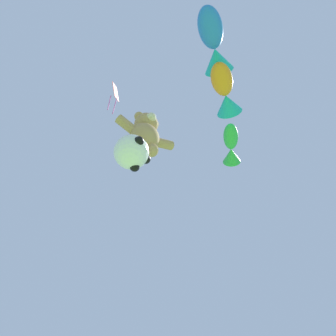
{
  "coord_description": "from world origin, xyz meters",
  "views": [
    {
      "loc": [
        -3.47,
        -1.79,
        1.17
      ],
      "look_at": [
        -0.25,
        3.63,
        10.49
      ],
      "focal_mm": 40.0,
      "sensor_mm": 36.0,
      "label": 1
    }
  ],
  "objects_px": {
    "fish_kite_emerald": "(231,146)",
    "fish_kite_tangerine": "(225,92)",
    "teddy_bear_kite": "(145,133)",
    "fish_kite_cobalt": "(214,44)",
    "soccer_ball_kite": "(132,152)",
    "diamond_kite": "(115,95)"
  },
  "relations": [
    {
      "from": "fish_kite_emerald",
      "to": "fish_kite_tangerine",
      "type": "height_order",
      "value": "fish_kite_tangerine"
    },
    {
      "from": "fish_kite_tangerine",
      "to": "teddy_bear_kite",
      "type": "bearing_deg",
      "value": 134.15
    },
    {
      "from": "teddy_bear_kite",
      "to": "fish_kite_tangerine",
      "type": "xyz_separation_m",
      "value": [
        2.11,
        -2.17,
        1.78
      ]
    },
    {
      "from": "fish_kite_cobalt",
      "to": "fish_kite_tangerine",
      "type": "bearing_deg",
      "value": 43.14
    },
    {
      "from": "soccer_ball_kite",
      "to": "fish_kite_cobalt",
      "type": "height_order",
      "value": "fish_kite_cobalt"
    },
    {
      "from": "diamond_kite",
      "to": "soccer_ball_kite",
      "type": "bearing_deg",
      "value": -53.63
    },
    {
      "from": "teddy_bear_kite",
      "to": "fish_kite_emerald",
      "type": "bearing_deg",
      "value": -7.42
    },
    {
      "from": "soccer_ball_kite",
      "to": "diamond_kite",
      "type": "relative_size",
      "value": 0.45
    },
    {
      "from": "fish_kite_emerald",
      "to": "teddy_bear_kite",
      "type": "bearing_deg",
      "value": 172.58
    },
    {
      "from": "teddy_bear_kite",
      "to": "fish_kite_tangerine",
      "type": "distance_m",
      "value": 3.51
    },
    {
      "from": "soccer_ball_kite",
      "to": "fish_kite_cobalt",
      "type": "relative_size",
      "value": 0.5
    },
    {
      "from": "fish_kite_tangerine",
      "to": "diamond_kite",
      "type": "height_order",
      "value": "diamond_kite"
    },
    {
      "from": "fish_kite_cobalt",
      "to": "diamond_kite",
      "type": "relative_size",
      "value": 0.9
    },
    {
      "from": "teddy_bear_kite",
      "to": "fish_kite_cobalt",
      "type": "xyz_separation_m",
      "value": [
        0.88,
        -3.32,
        2.33
      ]
    },
    {
      "from": "fish_kite_tangerine",
      "to": "fish_kite_cobalt",
      "type": "bearing_deg",
      "value": -136.86
    },
    {
      "from": "diamond_kite",
      "to": "fish_kite_tangerine",
      "type": "bearing_deg",
      "value": -44.19
    },
    {
      "from": "fish_kite_tangerine",
      "to": "diamond_kite",
      "type": "bearing_deg",
      "value": 135.81
    },
    {
      "from": "teddy_bear_kite",
      "to": "fish_kite_cobalt",
      "type": "bearing_deg",
      "value": -75.12
    },
    {
      "from": "fish_kite_emerald",
      "to": "fish_kite_tangerine",
      "type": "xyz_separation_m",
      "value": [
        -1.5,
        -1.7,
        0.24
      ]
    },
    {
      "from": "soccer_ball_kite",
      "to": "fish_kite_emerald",
      "type": "height_order",
      "value": "fish_kite_emerald"
    },
    {
      "from": "fish_kite_emerald",
      "to": "fish_kite_tangerine",
      "type": "distance_m",
      "value": 2.28
    },
    {
      "from": "fish_kite_emerald",
      "to": "diamond_kite",
      "type": "distance_m",
      "value": 5.64
    }
  ]
}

